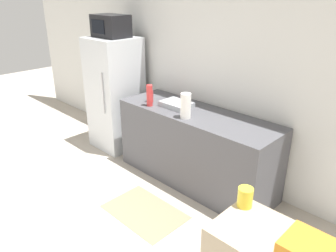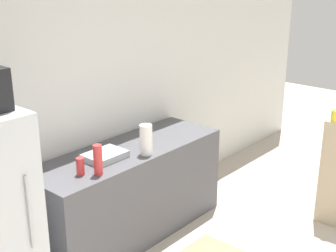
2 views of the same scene
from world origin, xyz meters
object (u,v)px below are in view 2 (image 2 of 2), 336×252
object	(u,v)px
bottle_tall	(98,160)
bottle_short	(80,166)
jar	(336,116)
paper_towel_roll	(146,140)

from	to	relation	value
bottle_tall	bottle_short	distance (m)	0.16
bottle_tall	jar	distance (m)	2.33
bottle_short	bottle_tall	bearing A→B (deg)	-47.13
bottle_tall	jar	world-z (taller)	jar
bottle_tall	bottle_short	bearing A→B (deg)	132.87
jar	bottle_tall	bearing A→B (deg)	150.84
bottle_short	paper_towel_roll	distance (m)	0.68
bottle_tall	jar	bearing A→B (deg)	-29.16
jar	paper_towel_roll	bearing A→B (deg)	141.97
bottle_tall	bottle_short	world-z (taller)	bottle_tall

